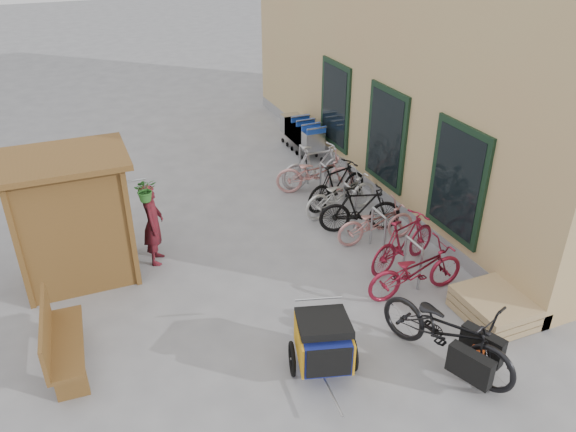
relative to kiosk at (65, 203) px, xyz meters
name	(u,v)px	position (x,y,z in m)	size (l,w,h in m)	color
ground	(295,312)	(3.28, -2.47, -1.55)	(80.00, 80.00, 0.00)	#949396
building	(468,27)	(9.77, 2.03, 1.94)	(6.07, 13.00, 7.00)	tan
kiosk	(65,203)	(0.00, 0.00, 0.00)	(2.49, 1.65, 2.40)	brown
bike_rack	(349,202)	(5.58, -0.07, -1.04)	(0.05, 5.35, 0.86)	#A5A8AD
pallet_stack	(494,307)	(6.28, -3.87, -1.34)	(1.00, 1.20, 0.40)	tan
bench	(59,340)	(-0.41, -2.37, -1.02)	(0.57, 1.66, 1.04)	brown
shopping_carts	(302,131)	(6.28, 4.06, -0.95)	(0.58, 1.94, 1.03)	silver
child_trailer	(323,341)	(3.14, -3.86, -1.01)	(1.08, 1.69, 0.97)	navy
cargo_bike	(448,332)	(4.89, -4.43, -0.97)	(1.53, 2.37, 1.18)	black
person_kiosk	(153,224)	(1.44, 0.02, -0.74)	(0.59, 0.39, 1.63)	maroon
bike_0	(416,270)	(5.44, -2.78, -1.06)	(0.65, 1.87, 0.98)	maroon
bike_1	(404,242)	(5.73, -1.94, -1.02)	(0.50, 1.76, 1.06)	maroon
bike_2	(376,223)	(5.71, -0.97, -1.11)	(0.59, 1.68, 0.88)	tan
bike_3	(360,209)	(5.62, -0.47, -1.03)	(0.49, 1.73, 1.04)	black
bike_4	(341,194)	(5.60, 0.39, -1.07)	(0.64, 1.83, 0.96)	beige
bike_5	(337,185)	(5.69, 0.75, -1.02)	(0.50, 1.77, 1.06)	black
bike_6	(315,173)	(5.54, 1.60, -1.06)	(0.65, 1.87, 0.98)	tan
bike_7	(316,166)	(5.70, 1.86, -1.00)	(0.51, 1.82, 1.09)	#BAB9BF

